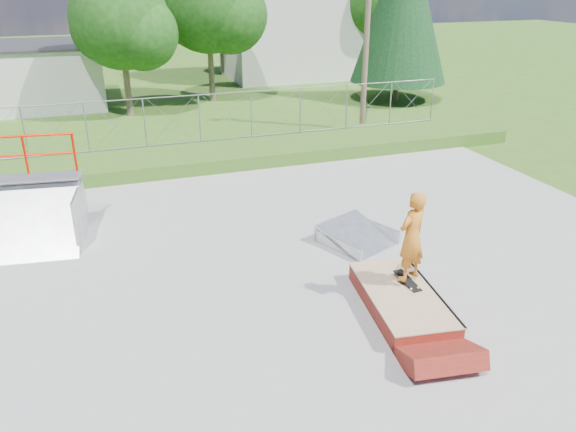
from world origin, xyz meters
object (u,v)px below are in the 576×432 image
Objects in this scene: grind_box at (401,301)px; flat_bank_ramp at (358,236)px; quarter_pipe at (22,198)px; skater at (411,240)px.

flat_bank_ramp is at bearing 88.79° from grind_box.
quarter_pipe is 8.40m from flat_bank_ramp.
flat_bank_ramp reaches higher than grind_box.
quarter_pipe reaches higher than flat_bank_ramp.
grind_box is 1.28m from skater.
flat_bank_ramp is (7.89, -2.66, -1.07)m from quarter_pipe.
grind_box is at bearing 22.91° from skater.
quarter_pipe is 1.36× the size of skater.
flat_bank_ramp is at bearing -115.94° from skater.
skater reaches higher than flat_bank_ramp.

